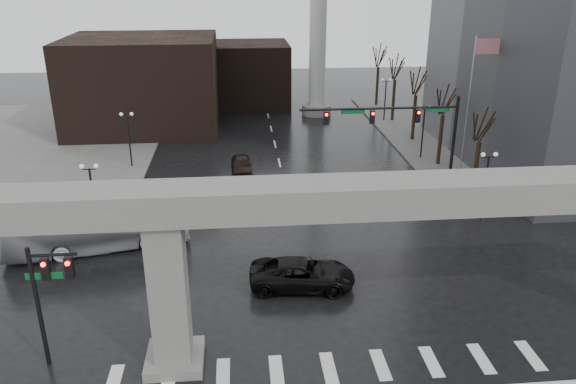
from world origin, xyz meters
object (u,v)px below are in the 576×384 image
object	(u,v)px
signal_mast_arm	(407,126)
city_bus	(97,226)
pickup_truck	(302,274)
far_car	(241,165)

from	to	relation	value
signal_mast_arm	city_bus	distance (m)	23.38
pickup_truck	far_car	size ratio (longest dim) A/B	1.35
pickup_truck	far_car	xyz separation A→B (m)	(-3.16, 19.47, -0.07)
far_car	pickup_truck	bearing A→B (deg)	-82.14
signal_mast_arm	far_car	distance (m)	15.14
pickup_truck	city_bus	bearing A→B (deg)	70.42
city_bus	far_car	size ratio (longest dim) A/B	2.59
pickup_truck	far_car	bearing A→B (deg)	14.88
pickup_truck	city_bus	xyz separation A→B (m)	(-12.57, 5.93, 0.77)
far_car	city_bus	bearing A→B (deg)	-126.13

